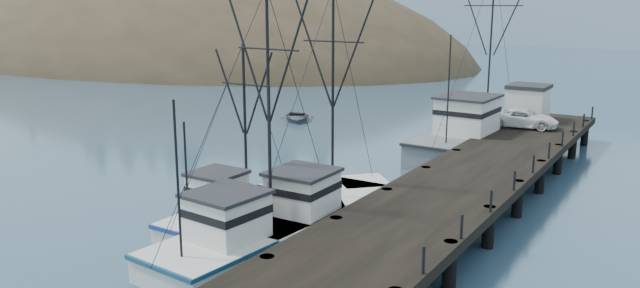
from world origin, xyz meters
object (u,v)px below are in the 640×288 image
object	(u,v)px
pickup_truck	(524,118)
trawler_far	(321,210)
trawler_mid	(236,214)
pier_shed	(528,102)
pier	(470,179)
trawler_near	(254,236)
motorboat	(297,121)
work_vessel	(478,136)

from	to	relation	value
pickup_truck	trawler_far	bearing A→B (deg)	161.57
trawler_mid	pier_shed	world-z (taller)	trawler_mid
pier	trawler_far	distance (m)	8.63
trawler_near	trawler_mid	size ratio (longest dim) A/B	1.27
motorboat	pickup_truck	bearing A→B (deg)	-40.14
trawler_mid	pickup_truck	xyz separation A→B (m)	(7.86, 23.90, 1.86)
trawler_near	pickup_truck	xyz separation A→B (m)	(5.26, 25.79, 1.86)
trawler_near	pier	bearing A→B (deg)	61.19
pier	pier_shed	bearing A→B (deg)	94.76
pier	pier_shed	xyz separation A→B (m)	(-1.50, 18.00, 1.73)
pier	trawler_near	bearing A→B (deg)	-118.81
pier_shed	motorboat	distance (m)	21.59
pier	trawler_near	distance (m)	12.82
pickup_truck	pier	bearing A→B (deg)	177.36
trawler_far	trawler_mid	bearing A→B (deg)	-140.15
work_vessel	motorboat	size ratio (longest dim) A/B	3.57
pier	trawler_near	xyz separation A→B (m)	(-6.16, -11.20, -0.87)
motorboat	pier_shed	bearing A→B (deg)	-31.12
trawler_near	motorboat	size ratio (longest dim) A/B	2.50
pier	trawler_far	world-z (taller)	trawler_far
pickup_truck	motorboat	distance (m)	22.15
pickup_truck	work_vessel	bearing A→B (deg)	106.42
trawler_mid	trawler_far	distance (m)	4.25
trawler_mid	pickup_truck	bearing A→B (deg)	71.80
trawler_mid	pickup_truck	world-z (taller)	trawler_mid
work_vessel	pickup_truck	xyz separation A→B (m)	(3.02, 1.26, 1.45)
trawler_near	motorboat	distance (m)	32.54
trawler_mid	trawler_far	size ratio (longest dim) A/B	0.78
trawler_far	pickup_truck	size ratio (longest dim) A/B	2.49
pier	work_vessel	size ratio (longest dim) A/B	2.55
trawler_near	pickup_truck	world-z (taller)	trawler_near
work_vessel	pier_shed	world-z (taller)	work_vessel
work_vessel	pier_shed	bearing A→B (deg)	62.60
trawler_near	trawler_mid	distance (m)	3.21
pier	pickup_truck	distance (m)	14.64
pier	motorboat	bearing A→B (deg)	143.65
pier_shed	motorboat	world-z (taller)	pier_shed
pier	trawler_near	size ratio (longest dim) A/B	3.64
trawler_mid	work_vessel	distance (m)	23.16
pier_shed	pickup_truck	distance (m)	3.55
pier	trawler_far	size ratio (longest dim) A/B	3.60
trawler_mid	motorboat	bearing A→B (deg)	118.25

